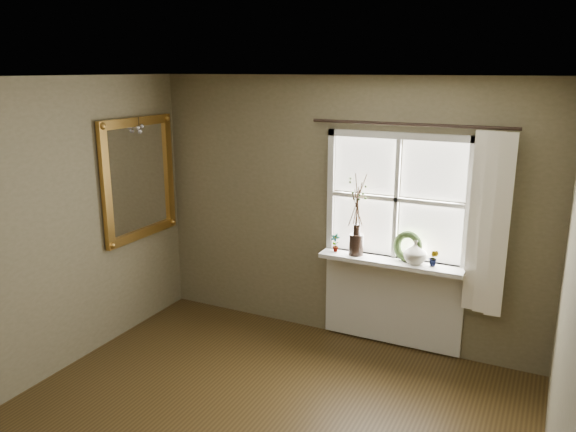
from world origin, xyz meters
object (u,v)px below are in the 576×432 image
(wreath, at_px, (408,250))
(gilt_mirror, at_px, (139,178))
(cream_vase, at_px, (415,252))
(dark_jug, at_px, (356,245))

(wreath, bearing_deg, gilt_mirror, -152.92)
(cream_vase, bearing_deg, wreath, 154.23)
(gilt_mirror, bearing_deg, dark_jug, 13.18)
(dark_jug, height_order, gilt_mirror, gilt_mirror)
(dark_jug, height_order, wreath, wreath)
(dark_jug, relative_size, gilt_mirror, 0.16)
(gilt_mirror, bearing_deg, wreath, 11.66)
(dark_jug, height_order, cream_vase, cream_vase)
(dark_jug, xyz_separation_m, wreath, (0.49, 0.04, 0.01))
(cream_vase, bearing_deg, gilt_mirror, -169.49)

